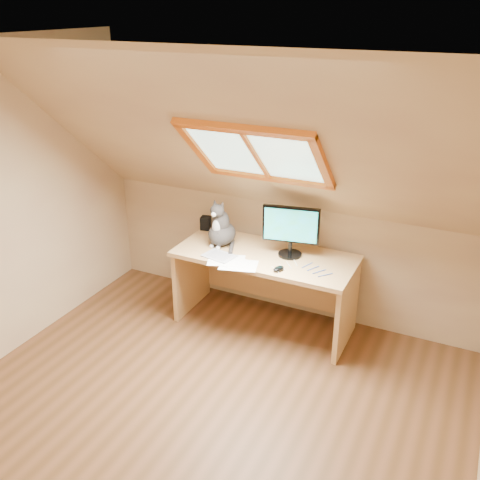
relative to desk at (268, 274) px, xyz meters
The scene contains 10 objects.
ground 1.52m from the desk, 87.57° to the right, with size 3.50×3.50×0.00m, color brown.
room_shell 1.81m from the desk, 87.72° to the right, with size 3.52×3.52×2.41m.
desk is the anchor object (origin of this frame).
monitor 0.50m from the desk, ahead, with size 0.46×0.20×0.43m.
cat 0.56m from the desk, behind, with size 0.26×0.30×0.42m.
desk_speaker 0.78m from the desk, 165.25° to the left, with size 0.09×0.09×0.12m, color black.
graphics_tablet 0.48m from the desk, 139.32° to the right, with size 0.25×0.18×0.01m, color #B2B2B7.
mouse 0.43m from the desk, 54.54° to the right, with size 0.06×0.11×0.03m, color black.
papers 0.44m from the desk, 120.67° to the right, with size 0.35×0.30×0.01m.
cables 0.48m from the desk, 25.79° to the right, with size 0.51×0.26×0.01m.
Camera 1 is at (1.48, -2.31, 2.60)m, focal length 40.00 mm.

